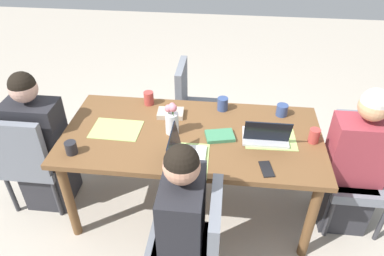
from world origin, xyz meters
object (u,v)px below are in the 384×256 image
Objects in this scene: coffee_mug_centre_right at (223,104)px; phone_black at (267,169)px; chair_far_left_far at (194,246)px; person_far_left_far at (183,234)px; person_head_left_left_near at (352,169)px; book_red_cover at (171,113)px; laptop_far_left_far at (184,157)px; coffee_mug_centre_left at (314,136)px; book_blue_cover at (220,136)px; coffee_mug_near_right at (71,148)px; coffee_mug_far_left at (282,110)px; chair_head_left_left_near at (357,165)px; coffee_mug_near_left at (149,98)px; chair_near_right_near at (194,104)px; chair_head_right_left_mid at (31,157)px; dining_table at (192,143)px; flower_vase at (172,120)px; person_head_right_left_mid at (42,149)px; laptop_head_left_left_near at (266,135)px.

phone_black is (-0.31, 0.68, -0.05)m from coffee_mug_centre_right.
person_far_left_far is at bearing -38.76° from chair_far_left_far.
person_head_left_left_near is 5.97× the size of book_red_cover.
person_far_left_far is 3.73× the size of laptop_far_left_far.
coffee_mug_centre_left is 0.66m from book_blue_cover.
coffee_mug_near_right is 1.30m from phone_black.
chair_head_left_left_near is at bearing 157.63° from coffee_mug_far_left.
coffee_mug_near_left reaches higher than book_red_cover.
chair_near_right_near is 1.28m from coffee_mug_centre_left.
chair_head_right_left_mid is 1.14m from book_red_cover.
coffee_mug_near_right is (2.03, 0.39, 0.30)m from chair_head_left_left_near.
chair_head_right_left_mid is 1.00× the size of chair_near_right_near.
chair_head_right_left_mid is at bearing -26.29° from chair_far_left_far.
dining_table is at bearing 136.99° from coffee_mug_near_left.
coffee_mug_near_left is at bearing -39.29° from book_red_cover.
coffee_mug_centre_left reaches higher than coffee_mug_far_left.
flower_vase is 0.80× the size of laptop_far_left_far.
coffee_mug_near_right reaches higher than phone_black.
person_head_right_left_mid is (-0.06, -0.07, 0.03)m from chair_head_right_left_mid.
coffee_mug_near_left is 0.73× the size of phone_black.
phone_black is (-1.71, 0.30, 0.23)m from person_head_right_left_mid.
coffee_mug_far_left reaches higher than phone_black.
coffee_mug_centre_left is (-0.93, 0.81, 0.31)m from chair_near_right_near.
laptop_far_left_far is at bearing 19.94° from coffee_mug_centre_left.
chair_near_right_near is (0.07, -0.81, -0.17)m from dining_table.
person_far_left_far is 0.66m from phone_black.
person_head_left_left_near is at bearing -179.21° from coffee_mug_centre_left.
person_head_right_left_mid is at bearing 0.18° from laptop_head_left_left_near.
phone_black is (-0.31, 0.31, -0.01)m from book_blue_cover.
laptop_far_left_far is at bearing 179.42° from coffee_mug_near_right.
flower_vase is at bearing -72.29° from chair_far_left_far.
laptop_head_left_left_near is at bearing 67.29° from coffee_mug_far_left.
person_far_left_far is at bearing 92.02° from dining_table.
phone_black is at bearing 178.44° from laptop_far_left_far.
chair_far_left_far is 1.26m from coffee_mug_far_left.
book_blue_cover reaches higher than phone_black.
person_head_left_left_near is 10.90× the size of coffee_mug_near_left.
coffee_mug_centre_right reaches higher than coffee_mug_far_left.
laptop_head_left_left_near is at bearing 167.45° from phone_black.
dining_table is 1.20m from person_head_right_left_mid.
chair_head_left_left_near is 0.75× the size of person_head_left_left_near.
coffee_mug_centre_left is (-0.76, -0.77, 0.31)m from chair_far_left_far.
chair_head_right_left_mid is at bearing 2.59° from laptop_head_left_left_near.
phone_black is (-0.52, 0.33, 0.09)m from dining_table.
chair_far_left_far reaches higher than phone_black.
dining_table is 1.26m from chair_head_right_left_mid.
person_head_left_left_near is at bearing 168.34° from book_blue_cover.
dining_table is 21.18× the size of coffee_mug_near_right.
dining_table is 0.31m from book_red_cover.
flower_vase is 2.81× the size of coffee_mug_far_left.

